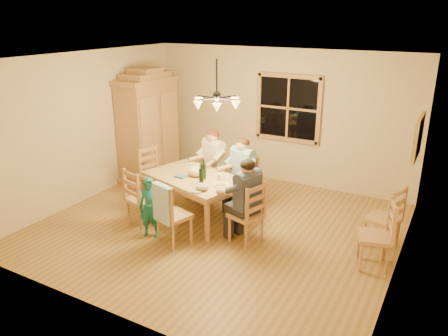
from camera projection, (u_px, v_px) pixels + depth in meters
The scene contains 33 objects.
floor at pixel (218, 227), 7.17m from camera, with size 5.50×5.50×0.00m, color olive.
ceiling at pixel (217, 58), 6.27m from camera, with size 5.50×5.00×0.02m, color white.
wall_back at pixel (279, 117), 8.78m from camera, with size 5.50×0.02×2.70m, color #CCB690.
wall_left at pixel (87, 127), 7.98m from camera, with size 0.02×5.00×2.70m, color #CCB690.
wall_right at pixel (407, 179), 5.46m from camera, with size 0.02×5.00×2.70m, color #CCB690.
window at pixel (288, 108), 8.60m from camera, with size 1.30×0.06×1.30m.
painting at pixel (418, 137), 6.39m from camera, with size 0.06×0.78×0.64m.
chandelier at pixel (217, 101), 6.48m from camera, with size 0.77×0.68×0.71m.
armoire at pixel (149, 129), 9.04m from camera, with size 0.66×1.40×2.30m.
dining_table at pixel (195, 182), 7.27m from camera, with size 1.89×1.45×0.76m.
chair_far_left at pixel (213, 183), 8.19m from camera, with size 0.54×0.53×0.99m.
chair_far_right at pixel (242, 194), 7.69m from camera, with size 0.54×0.53×0.99m.
chair_near_left at pixel (143, 208), 7.15m from camera, with size 0.54×0.53×0.99m.
chair_near_right at pixel (175, 224), 6.59m from camera, with size 0.54×0.53×0.99m.
chair_end_left at pixel (155, 184), 8.17m from camera, with size 0.53×0.54×0.99m.
chair_end_right at pixel (246, 224), 6.61m from camera, with size 0.53×0.54×0.99m.
adult_woman at pixel (213, 156), 8.01m from camera, with size 0.48×0.51×0.87m.
adult_plaid_man at pixel (242, 166), 7.51m from camera, with size 0.48×0.51×0.87m.
adult_slate_man at pixel (246, 191), 6.43m from camera, with size 0.51×0.48×0.87m.
towel at pixel (163, 204), 6.33m from camera, with size 0.38×0.10×0.58m, color #9FB8D8.
wine_bottle_a at pixel (204, 169), 7.09m from camera, with size 0.08×0.08×0.33m, color black.
wine_bottle_b at pixel (201, 173), 6.89m from camera, with size 0.08×0.08×0.33m, color black.
plate_woman at pixel (192, 165), 7.76m from camera, with size 0.26×0.26×0.02m, color white.
plate_plaid at pixel (222, 176), 7.24m from camera, with size 0.26×0.26×0.02m, color white.
plate_slate at pixel (221, 184), 6.87m from camera, with size 0.26×0.26×0.02m, color white.
wine_glass_a at pixel (201, 168), 7.43m from camera, with size 0.06×0.06×0.14m, color silver.
wine_glass_b at pixel (219, 178), 6.97m from camera, with size 0.06×0.06×0.14m, color silver.
cap at pixel (202, 187), 6.65m from camera, with size 0.20×0.20×0.11m, color tan.
napkin at pixel (181, 176), 7.20m from camera, with size 0.18×0.14×0.03m, color #465E82.
cloth_bundle at pixel (196, 172), 7.22m from camera, with size 0.28×0.22×0.15m, color #CDAD94.
child at pixel (150, 208), 6.73m from camera, with size 0.35×0.23×0.97m, color #186B6D.
chair_spare_front at pixel (373, 246), 5.96m from camera, with size 0.53×0.55×0.99m.
chair_spare_back at pixel (382, 228), 6.46m from camera, with size 0.54×0.55×0.99m.
Camera 1 is at (3.22, -5.58, 3.30)m, focal length 35.00 mm.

